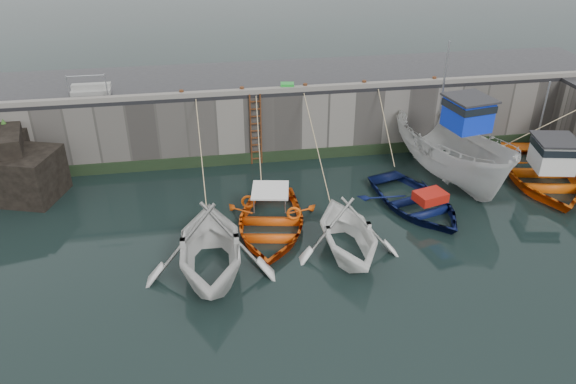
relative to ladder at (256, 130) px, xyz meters
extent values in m
plane|color=black|center=(2.00, -9.91, -1.59)|extent=(120.00, 120.00, 0.00)
cube|color=slate|center=(2.00, 2.59, -0.09)|extent=(30.00, 5.00, 3.00)
cube|color=black|center=(2.00, 2.59, 1.49)|extent=(30.00, 5.00, 0.16)
cube|color=slate|center=(2.00, 0.24, 1.67)|extent=(30.00, 0.30, 0.20)
cube|color=black|center=(2.00, 0.05, -1.34)|extent=(30.00, 0.08, 0.50)
cube|color=black|center=(-9.20, -1.51, -0.64)|extent=(2.96, 2.83, 1.90)
cube|color=black|center=(-10.20, -0.31, -0.44)|extent=(2.01, 1.83, 2.30)
cone|color=#2D591E|center=(-9.50, -1.71, 0.09)|extent=(0.44, 0.44, 0.45)
cone|color=#2D591E|center=(-10.00, -0.11, 0.99)|extent=(0.44, 0.44, 0.45)
cylinder|color=#3F1E0F|center=(-0.22, 0.01, 0.01)|extent=(0.07, 0.07, 3.20)
cylinder|color=#3F1E0F|center=(0.22, 0.01, 0.01)|extent=(0.07, 0.07, 3.20)
cube|color=#3F1E0F|center=(0.00, -0.01, -1.34)|extent=(0.44, 0.06, 0.05)
cube|color=#3F1E0F|center=(0.00, -0.01, -1.01)|extent=(0.44, 0.06, 0.05)
cube|color=#3F1E0F|center=(0.00, -0.01, -0.68)|extent=(0.44, 0.06, 0.05)
cube|color=#3F1E0F|center=(0.00, -0.01, -0.35)|extent=(0.44, 0.06, 0.05)
cube|color=#3F1E0F|center=(0.00, -0.01, -0.02)|extent=(0.44, 0.06, 0.05)
cube|color=#3F1E0F|center=(0.00, -0.01, 0.31)|extent=(0.44, 0.06, 0.05)
cube|color=#3F1E0F|center=(0.00, -0.01, 0.64)|extent=(0.44, 0.06, 0.05)
cube|color=#3F1E0F|center=(0.00, -0.01, 0.97)|extent=(0.44, 0.06, 0.05)
cube|color=#3F1E0F|center=(0.00, -0.01, 1.30)|extent=(0.44, 0.06, 0.05)
imported|color=silver|center=(-2.34, -7.61, -1.59)|extent=(4.54, 5.21, 2.67)
imported|color=#D74A0B|center=(-0.14, -5.42, -1.59)|extent=(4.44, 5.60, 1.04)
imported|color=white|center=(2.21, -7.25, -1.59)|extent=(3.82, 4.39, 2.26)
imported|color=#0A123E|center=(5.56, -4.78, -1.59)|extent=(4.60, 5.56, 1.00)
imported|color=silver|center=(7.86, -2.60, -0.54)|extent=(3.99, 7.62, 2.80)
cube|color=#0E2DD5|center=(7.97, -3.19, 1.46)|extent=(1.65, 1.73, 1.20)
cube|color=black|center=(7.97, -3.19, 1.81)|extent=(1.72, 1.80, 0.28)
cube|color=#262628|center=(7.97, -3.19, 2.10)|extent=(1.88, 1.96, 0.08)
cylinder|color=#A5A8AD|center=(7.64, -1.42, 2.36)|extent=(0.08, 0.08, 3.00)
imported|color=#DD580B|center=(11.50, -3.57, -1.32)|extent=(5.42, 6.75, 1.24)
cube|color=white|center=(11.38, -4.16, -0.10)|extent=(1.68, 1.75, 1.20)
cube|color=black|center=(11.38, -4.16, 0.25)|extent=(1.75, 1.83, 0.28)
cube|color=#262628|center=(11.38, -4.16, 0.54)|extent=(1.91, 1.99, 0.08)
cylinder|color=#A5A8AD|center=(11.74, -2.40, 0.80)|extent=(0.08, 0.08, 3.00)
cube|color=green|center=(1.44, 0.43, 1.72)|extent=(0.62, 0.49, 0.30)
cylinder|color=#A5A8AD|center=(-7.50, 0.69, 2.07)|extent=(0.05, 0.05, 1.00)
cylinder|color=#A5A8AD|center=(-6.00, 0.69, 2.07)|extent=(0.05, 0.05, 1.00)
cylinder|color=#A5A8AD|center=(-6.75, 0.69, 2.53)|extent=(1.50, 0.05, 0.05)
cube|color=gray|center=(-6.75, 1.19, 1.66)|extent=(1.60, 0.35, 0.18)
cube|color=gray|center=(-6.75, 1.54, 1.84)|extent=(1.60, 0.35, 0.18)
cylinder|color=#3F1E0F|center=(-3.00, 0.34, 1.71)|extent=(0.18, 0.18, 0.28)
cylinder|color=#3F1E0F|center=(-0.50, 0.34, 1.71)|extent=(0.18, 0.18, 0.28)
cylinder|color=#3F1E0F|center=(2.20, 0.34, 1.71)|extent=(0.18, 0.18, 0.28)
cylinder|color=#3F1E0F|center=(4.80, 0.34, 1.71)|extent=(0.18, 0.18, 0.28)
cylinder|color=#3F1E0F|center=(8.00, 0.34, 1.71)|extent=(0.18, 0.18, 0.28)
camera|label=1|loc=(-2.28, -22.31, 9.40)|focal=35.00mm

